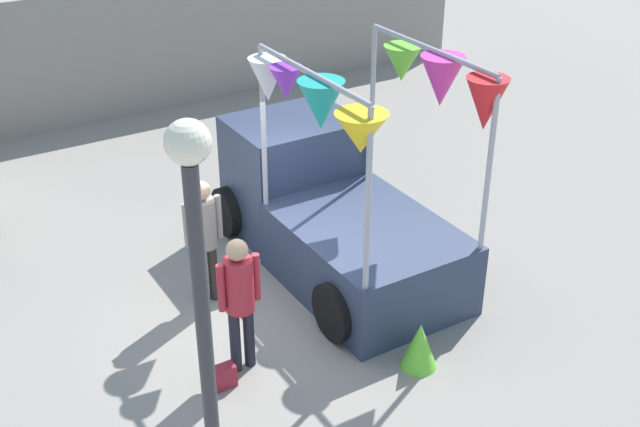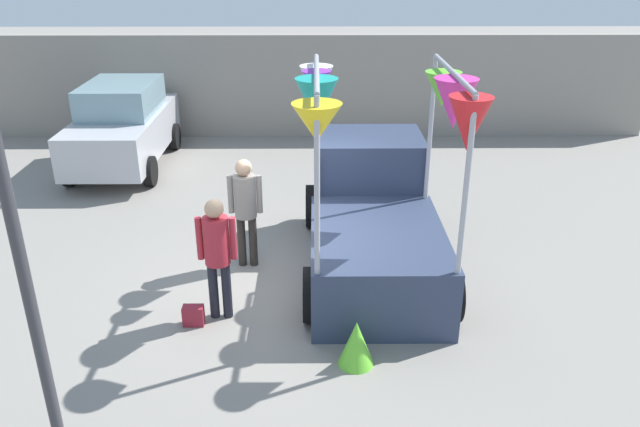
{
  "view_description": "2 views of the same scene",
  "coord_description": "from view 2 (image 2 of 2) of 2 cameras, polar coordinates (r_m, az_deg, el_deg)",
  "views": [
    {
      "loc": [
        -4.01,
        -7.77,
        6.18
      ],
      "look_at": [
        0.6,
        -0.19,
        1.34
      ],
      "focal_mm": 45.0,
      "sensor_mm": 36.0,
      "label": 1
    },
    {
      "loc": [
        0.42,
        -8.21,
        4.8
      ],
      "look_at": [
        0.48,
        -0.29,
        1.29
      ],
      "focal_mm": 35.0,
      "sensor_mm": 36.0,
      "label": 2
    }
  ],
  "objects": [
    {
      "name": "ground_plane",
      "position": [
        9.52,
        -2.94,
        -6.43
      ],
      "size": [
        60.0,
        60.0,
        0.0
      ],
      "primitive_type": "plane",
      "color": "gray"
    },
    {
      "name": "vendor_truck",
      "position": [
        9.78,
        4.78,
        0.58
      ],
      "size": [
        2.48,
        4.13,
        3.26
      ],
      "color": "#2D3851",
      "rests_on": "ground"
    },
    {
      "name": "parked_car",
      "position": [
        14.8,
        -17.56,
        7.68
      ],
      "size": [
        1.88,
        4.0,
        1.88
      ],
      "color": "#B7B7BC",
      "rests_on": "ground"
    },
    {
      "name": "person_customer",
      "position": [
        8.33,
        -9.4,
        -3.11
      ],
      "size": [
        0.53,
        0.34,
        1.75
      ],
      "color": "black",
      "rests_on": "ground"
    },
    {
      "name": "person_vendor",
      "position": [
        9.64,
        -6.84,
        1.0
      ],
      "size": [
        0.53,
        0.34,
        1.77
      ],
      "color": "#2D2823",
      "rests_on": "ground"
    },
    {
      "name": "handbag",
      "position": [
        8.68,
        -11.5,
        -9.13
      ],
      "size": [
        0.28,
        0.16,
        0.28
      ],
      "primitive_type": "cube",
      "color": "maroon",
      "rests_on": "ground"
    },
    {
      "name": "street_lamp",
      "position": [
        6.03,
        -26.7,
        1.27
      ],
      "size": [
        0.32,
        0.32,
        4.24
      ],
      "color": "#333338",
      "rests_on": "ground"
    },
    {
      "name": "brick_boundary_wall",
      "position": [
        16.42,
        -1.96,
        11.57
      ],
      "size": [
        18.0,
        0.36,
        2.6
      ],
      "primitive_type": "cube",
      "color": "gray",
      "rests_on": "ground"
    },
    {
      "name": "folded_kite_bundle_lime",
      "position": [
        7.73,
        3.34,
        -11.76
      ],
      "size": [
        0.62,
        0.62,
        0.6
      ],
      "primitive_type": "cone",
      "rotation": [
        0.0,
        0.0,
        2.47
      ],
      "color": "#66CC33",
      "rests_on": "ground"
    }
  ]
}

